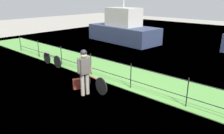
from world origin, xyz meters
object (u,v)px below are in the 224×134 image
bicycle_main (93,81)px  terrier_dog (87,63)px  wooden_crate (87,68)px  mooring_bollard (85,75)px  moored_boat_mid (123,30)px  cyclist_person (84,68)px  bicycle_parked (52,59)px  backpack_on_paving (77,84)px

bicycle_main → terrier_dog: bearing=171.3°
bicycle_main → wooden_crate: 0.58m
wooden_crate → terrier_dog: terrier_dog is taller
wooden_crate → mooring_bollard: bearing=144.0°
wooden_crate → moored_boat_mid: moored_boat_mid is taller
mooring_bollard → moored_boat_mid: moored_boat_mid is taller
cyclist_person → bicycle_parked: (-3.90, 1.15, -0.67)m
terrier_dog → backpack_on_paving: terrier_dog is taller
backpack_on_paving → mooring_bollard: backpack_on_paving is taller
backpack_on_paving → terrier_dog: bearing=0.7°
bicycle_main → mooring_bollard: bicycle_main is taller
bicycle_parked → backpack_on_paving: bearing=-17.5°
moored_boat_mid → cyclist_person: bearing=-58.4°
terrier_dog → mooring_bollard: (-0.74, 0.52, -0.78)m
bicycle_main → wooden_crate: wooden_crate is taller
cyclist_person → terrier_dog: bearing=131.2°
terrier_dog → bicycle_parked: bearing=169.7°
terrier_dog → cyclist_person: size_ratio=0.19×
mooring_bollard → moored_boat_mid: 8.51m
bicycle_parked → moored_boat_mid: (-1.32, 7.35, 0.61)m
cyclist_person → backpack_on_paving: (-0.64, 0.12, -0.80)m
terrier_dog → moored_boat_mid: (-4.77, 7.98, -0.03)m
bicycle_parked → bicycle_main: bearing=-10.1°
bicycle_main → cyclist_person: size_ratio=1.01×
cyclist_person → mooring_bollard: cyclist_person is taller
bicycle_main → bicycle_parked: bicycle_main is taller
cyclist_person → mooring_bollard: size_ratio=4.31×
mooring_bollard → bicycle_parked: (-2.70, 0.10, 0.14)m
terrier_dog → wooden_crate: bearing=171.3°
backpack_on_paving → moored_boat_mid: size_ratio=0.07×
mooring_bollard → cyclist_person: bearing=-41.2°
wooden_crate → terrier_dog: (0.02, -0.00, 0.20)m
bicycle_parked → moored_boat_mid: moored_boat_mid is taller
terrier_dog → backpack_on_paving: bearing=-114.2°
mooring_bollard → wooden_crate: bearing=-36.0°
cyclist_person → backpack_on_paving: bearing=169.0°
wooden_crate → bicycle_parked: 3.50m
wooden_crate → cyclist_person: cyclist_person is taller
cyclist_person → bicycle_parked: size_ratio=1.02×
cyclist_person → moored_boat_mid: (-5.23, 8.50, -0.06)m
cyclist_person → moored_boat_mid: size_ratio=0.28×
wooden_crate → terrier_dog: size_ratio=1.00×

